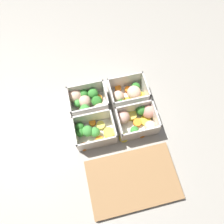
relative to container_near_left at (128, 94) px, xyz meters
The scene contains 6 objects.
ground_plane 0.10m from the container_near_left, 36.07° to the left, with size 4.00×4.00×0.00m, color gray.
container_near_left is the anchor object (origin of this frame).
container_near_right 0.15m from the container_near_left, ahead, with size 0.14×0.14×0.08m.
container_far_left 0.10m from the container_near_left, 94.22° to the left, with size 0.15×0.12×0.08m.
container_far_right 0.19m from the container_near_left, 35.30° to the left, with size 0.14×0.11×0.08m.
cutting_board 0.30m from the container_near_left, 77.67° to the left, with size 0.28×0.18×0.02m.
Camera 1 is at (0.07, 0.30, 0.73)m, focal length 35.00 mm.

